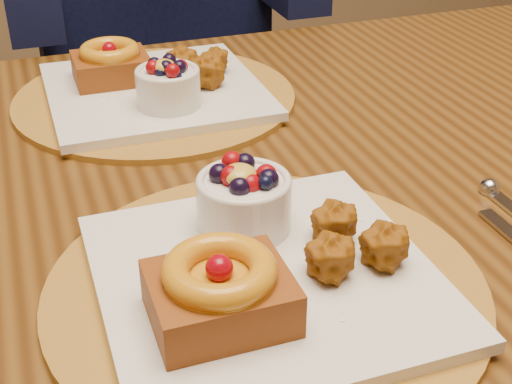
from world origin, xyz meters
TOP-DOWN VIEW (x-y plane):
  - dining_table at (-0.10, -0.00)m, footprint 1.60×0.90m
  - place_setting_near at (-0.10, -0.22)m, footprint 0.38×0.38m
  - place_setting_far at (-0.10, 0.21)m, footprint 0.38×0.38m
  - chair_far at (0.13, 0.79)m, footprint 0.46×0.46m

SIDE VIEW (x-z plane):
  - chair_far at x=0.13m, z-range 0.05..0.93m
  - dining_table at x=-0.10m, z-range 0.30..1.06m
  - place_setting_far at x=-0.10m, z-range 0.74..0.82m
  - place_setting_near at x=-0.10m, z-range 0.74..0.82m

